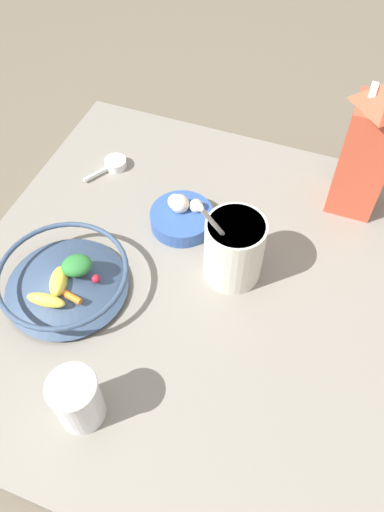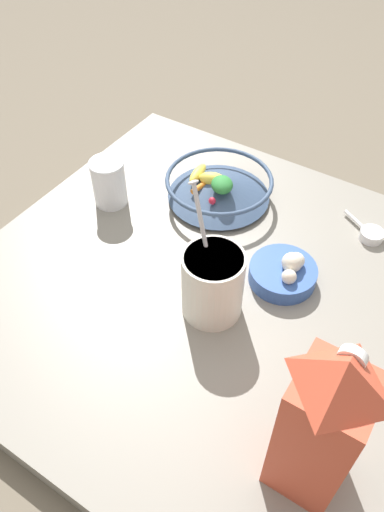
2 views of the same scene
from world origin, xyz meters
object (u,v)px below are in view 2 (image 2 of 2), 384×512
milk_carton (322,425)px  garlic_bowl (284,272)px  fruit_bowl (219,186)px  yogurt_tub (213,281)px  drinking_cup (109,181)px

milk_carton → garlic_bowl: milk_carton is taller
fruit_bowl → yogurt_tub: yogurt_tub is taller
milk_carton → drinking_cup: size_ratio=2.74×
fruit_bowl → yogurt_tub: 0.32m
fruit_bowl → milk_carton: 0.64m
yogurt_tub → fruit_bowl: bearing=-61.6°
milk_carton → garlic_bowl: 0.39m
drinking_cup → yogurt_tub: bearing=158.5°
fruit_bowl → garlic_bowl: (-0.23, 0.14, -0.01)m
fruit_bowl → milk_carton: milk_carton is taller
yogurt_tub → drinking_cup: 0.38m
yogurt_tub → drinking_cup: size_ratio=2.22×
garlic_bowl → yogurt_tub: bearing=58.8°
fruit_bowl → drinking_cup: size_ratio=2.21×
yogurt_tub → garlic_bowl: (-0.08, -0.14, -0.06)m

